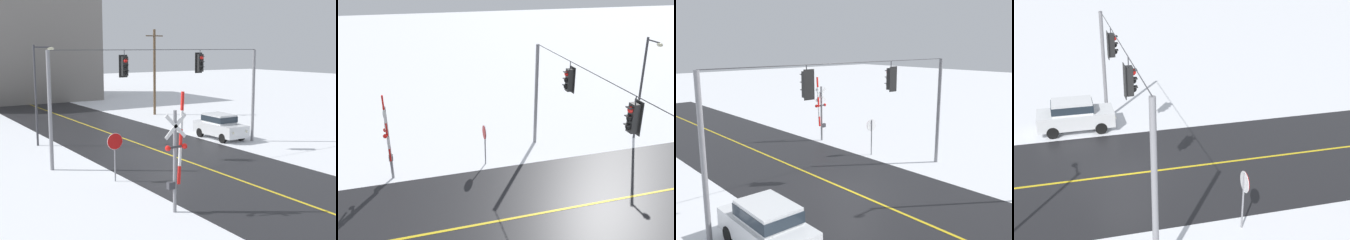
{
  "view_description": "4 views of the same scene",
  "coord_description": "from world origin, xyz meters",
  "views": [
    {
      "loc": [
        -14.5,
        -23.02,
        6.35
      ],
      "look_at": [
        -1.61,
        -2.81,
        2.56
      ],
      "focal_mm": 49.4,
      "sensor_mm": 36.0,
      "label": 1
    },
    {
      "loc": [
        12.79,
        -7.64,
        10.31
      ],
      "look_at": [
        -3.63,
        -2.88,
        3.19
      ],
      "focal_mm": 39.53,
      "sensor_mm": 36.0,
      "label": 2
    },
    {
      "loc": [
        11.57,
        12.49,
        7.06
      ],
      "look_at": [
        -1.64,
        -2.37,
        2.96
      ],
      "focal_mm": 39.9,
      "sensor_mm": 36.0,
      "label": 3
    },
    {
      "loc": [
        -19.02,
        2.33,
        10.57
      ],
      "look_at": [
        -1.65,
        -2.25,
        3.12
      ],
      "focal_mm": 50.92,
      "sensor_mm": 36.0,
      "label": 4
    }
  ],
  "objects": [
    {
      "name": "railroad_crossing",
      "position": [
        -5.0,
        -8.68,
        2.29
      ],
      "size": [
        0.98,
        0.31,
        4.69
      ],
      "color": "gray",
      "rests_on": "ground"
    },
    {
      "name": "parked_car_white",
      "position": [
        5.69,
        1.87,
        0.95
      ],
      "size": [
        1.83,
        4.2,
        1.74
      ],
      "color": "white",
      "rests_on": "ground"
    },
    {
      "name": "ground_plane",
      "position": [
        0.0,
        0.0,
        0.0
      ],
      "size": [
        160.0,
        160.0,
        0.0
      ],
      "primitive_type": "plane",
      "color": "white"
    },
    {
      "name": "road_asphalt",
      "position": [
        0.0,
        6.0,
        0.0
      ],
      "size": [
        9.0,
        80.0,
        0.01
      ],
      "primitive_type": "cube",
      "color": "black",
      "rests_on": "ground"
    },
    {
      "name": "signal_span",
      "position": [
        -0.03,
        -0.01,
        4.06
      ],
      "size": [
        14.2,
        0.47,
        6.22
      ],
      "color": "gray",
      "rests_on": "ground"
    },
    {
      "name": "lane_centre_line",
      "position": [
        0.0,
        6.0,
        0.01
      ],
      "size": [
        0.14,
        72.0,
        0.01
      ],
      "primitive_type": "cube",
      "color": "gold",
      "rests_on": "ground"
    },
    {
      "name": "stop_sign",
      "position": [
        -5.13,
        -3.67,
        1.71
      ],
      "size": [
        0.8,
        0.09,
        2.35
      ],
      "color": "gray",
      "rests_on": "ground"
    }
  ]
}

